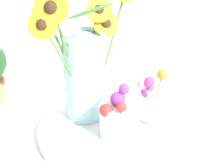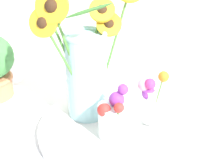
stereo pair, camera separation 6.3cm
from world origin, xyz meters
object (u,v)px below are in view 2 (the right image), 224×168
(serving_tray, at_px, (112,128))
(mason_jar_sunflowers, at_px, (85,64))
(vase_small_center, at_px, (112,117))
(vase_bulb_right, at_px, (150,103))

(serving_tray, distance_m, mason_jar_sunflowers, 0.21)
(serving_tray, height_order, vase_small_center, vase_small_center)
(serving_tray, xyz_separation_m, vase_small_center, (0.01, -0.05, 0.08))
(mason_jar_sunflowers, xyz_separation_m, vase_bulb_right, (0.19, -0.01, -0.10))
(serving_tray, bearing_deg, mason_jar_sunflowers, 152.41)
(mason_jar_sunflowers, xyz_separation_m, vase_small_center, (0.10, -0.10, -0.10))
(serving_tray, bearing_deg, vase_bulb_right, 18.02)
(serving_tray, height_order, vase_bulb_right, vase_bulb_right)
(serving_tray, distance_m, vase_small_center, 0.09)
(vase_small_center, xyz_separation_m, vase_bulb_right, (0.09, 0.08, 0.00))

